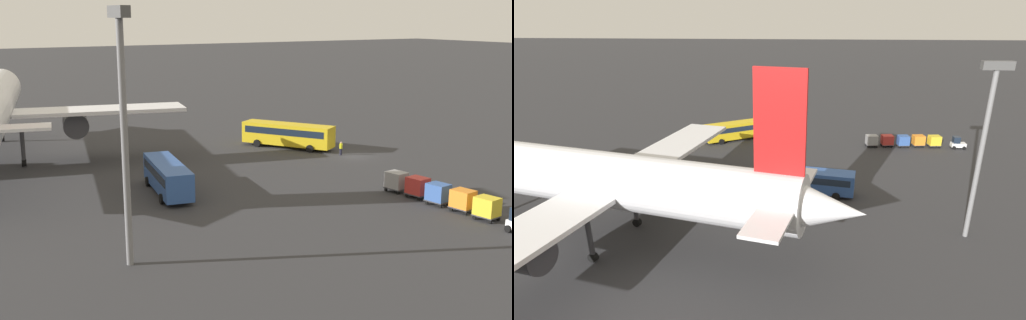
% 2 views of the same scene
% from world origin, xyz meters
% --- Properties ---
extents(ground_plane, '(600.00, 600.00, 0.00)m').
position_xyz_m(ground_plane, '(0.00, 0.00, 0.00)').
color(ground_plane, '#2D2D30').
extents(airplane, '(52.56, 45.36, 18.41)m').
position_xyz_m(airplane, '(17.21, 40.27, 6.92)').
color(airplane, silver).
rests_on(airplane, ground).
extents(shuttle_bus_near, '(12.22, 9.08, 3.25)m').
position_xyz_m(shuttle_bus_near, '(8.59, 4.17, 1.95)').
color(shuttle_bus_near, gold).
rests_on(shuttle_bus_near, ground).
extents(shuttle_bus_far, '(11.50, 4.58, 3.15)m').
position_xyz_m(shuttle_bus_far, '(-4.42, 26.95, 1.89)').
color(shuttle_bus_far, '#2D5199').
rests_on(shuttle_bus_far, ground).
extents(baggage_tug, '(2.43, 1.68, 2.10)m').
position_xyz_m(baggage_tug, '(-30.33, 6.56, 0.94)').
color(baggage_tug, white).
rests_on(baggage_tug, ground).
extents(worker_person, '(0.38, 0.38, 1.74)m').
position_xyz_m(worker_person, '(1.19, 0.87, 0.87)').
color(worker_person, '#1E1E2D').
rests_on(worker_person, ground).
extents(cargo_cart_yellow, '(2.19, 1.92, 2.06)m').
position_xyz_m(cargo_cart_yellow, '(-26.48, 6.19, 1.19)').
color(cargo_cart_yellow, '#38383D').
rests_on(cargo_cart_yellow, ground).
extents(cargo_cart_orange, '(2.19, 1.92, 2.06)m').
position_xyz_m(cargo_cart_orange, '(-23.75, 6.17, 1.19)').
color(cargo_cart_orange, '#38383D').
rests_on(cargo_cart_orange, ground).
extents(cargo_cart_blue, '(2.19, 1.92, 2.06)m').
position_xyz_m(cargo_cart_blue, '(-21.02, 6.50, 1.19)').
color(cargo_cart_blue, '#38383D').
rests_on(cargo_cart_blue, ground).
extents(cargo_cart_red, '(2.19, 1.92, 2.06)m').
position_xyz_m(cargo_cart_red, '(-18.29, 6.46, 1.19)').
color(cargo_cart_red, '#38383D').
rests_on(cargo_cart_red, ground).
extents(cargo_cart_grey, '(2.19, 1.92, 2.06)m').
position_xyz_m(cargo_cart_grey, '(-15.56, 6.73, 1.19)').
color(cargo_cart_grey, '#38383D').
rests_on(cargo_cart_grey, ground).
extents(light_pole, '(2.80, 0.70, 18.16)m').
position_xyz_m(light_pole, '(-20.62, 36.59, 11.09)').
color(light_pole, slate).
rests_on(light_pole, ground).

